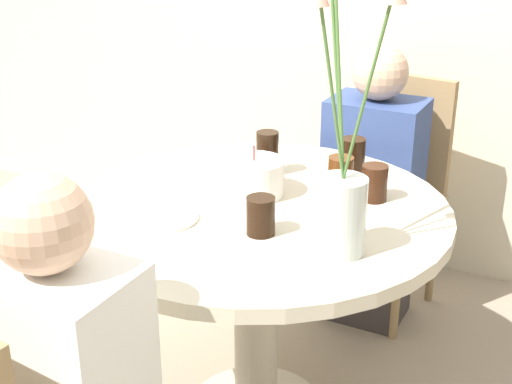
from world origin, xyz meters
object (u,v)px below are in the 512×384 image
Objects in this scene: side_plate at (162,218)px; drink_glass_3 at (267,153)px; drink_glass_0 at (353,156)px; person_boy at (372,197)px; chair_near_front at (391,180)px; flower_vase at (343,173)px; drink_glass_1 at (374,183)px; drink_glass_4 at (261,216)px; birthday_cake at (254,177)px; drink_glass_2 at (340,174)px.

side_plate is 1.41× the size of drink_glass_3.
person_boy is at bearing 97.25° from drink_glass_0.
person_boy reaches higher than chair_near_front.
flower_vase is 0.69× the size of person_boy.
side_plate is 1.86× the size of drink_glass_1.
flower_vase is 0.27m from drink_glass_4.
birthday_cake is 0.45m from flower_vase.
side_plate is 1.85× the size of drink_glass_2.
drink_glass_3 is (-0.37, 0.04, 0.02)m from drink_glass_1.
drink_glass_0 is at bearing 55.79° from birthday_cake.
person_boy is (-0.02, -0.16, -0.02)m from chair_near_front.
birthday_cake is 0.35m from drink_glass_1.
drink_glass_2 is 0.26m from drink_glass_3.
drink_glass_3 is at bearing 114.06° from drink_glass_4.
drink_glass_4 is (-0.22, -0.00, -0.16)m from flower_vase.
chair_near_front is at bearing 99.67° from flower_vase.
flower_vase reaches higher than drink_glass_3.
drink_glass_4 is at bearing -83.65° from chair_near_front.
chair_near_front is at bearing 88.06° from drink_glass_4.
drink_glass_2 is (-0.11, 0.02, 0.00)m from drink_glass_1.
drink_glass_0 is at bearing 106.62° from flower_vase.
drink_glass_1 is 0.76× the size of drink_glass_3.
chair_near_front is at bearing 78.30° from birthday_cake.
drink_glass_1 is at bearing -53.21° from drink_glass_0.
drink_glass_4 is at bearing -102.01° from drink_glass_2.
drink_glass_4 is at bearing -65.94° from drink_glass_3.
drink_glass_0 is 0.83× the size of drink_glass_3.
flower_vase is 0.42m from drink_glass_2.
chair_near_front is at bearing 74.17° from side_plate.
person_boy reaches higher than drink_glass_3.
drink_glass_1 is (0.15, -0.71, 0.27)m from chair_near_front.
drink_glass_4 is at bearing 8.99° from side_plate.
chair_near_front is at bearing 93.49° from drink_glass_2.
drink_glass_3 is (-0.25, 0.02, 0.02)m from drink_glass_2.
drink_glass_3 reaches higher than drink_glass_4.
birthday_cake reaches higher than drink_glass_2.
drink_glass_0 is (0.20, 0.29, 0.00)m from birthday_cake.
chair_near_front is 0.76m from drink_glass_3.
drink_glass_4 is (-0.08, -0.37, -0.00)m from drink_glass_2.
drink_glass_2 is 0.38m from drink_glass_4.
side_plate is 0.55m from drink_glass_2.
birthday_cake is 0.75m from person_boy.
drink_glass_1 is (0.47, 0.39, 0.05)m from side_plate.
drink_glass_0 reaches higher than drink_glass_1.
person_boy is at bearing 72.96° from side_plate.
birthday_cake is 1.29× the size of drink_glass_3.
drink_glass_2 is at bearing -78.21° from chair_near_front.
person_boy is (0.29, 0.95, -0.24)m from side_plate.
chair_near_front reaches higher than side_plate.
birthday_cake is 0.35m from drink_glass_0.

